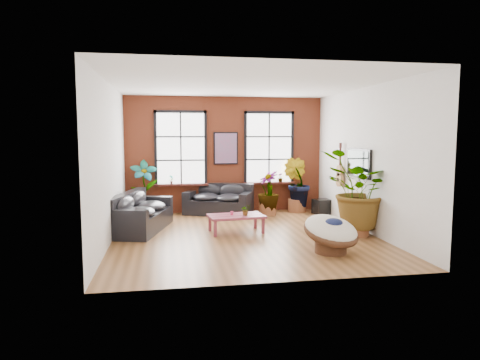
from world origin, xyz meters
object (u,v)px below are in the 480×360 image
object	(u,v)px
papasan_chair	(331,232)
coffee_table	(236,217)
sofa_left	(139,213)
sofa_back	(219,200)

from	to	relation	value
papasan_chair	coffee_table	bearing A→B (deg)	105.68
coffee_table	papasan_chair	bearing A→B (deg)	-59.39
coffee_table	papasan_chair	size ratio (longest dim) A/B	0.98
sofa_left	coffee_table	size ratio (longest dim) A/B	1.80
sofa_back	sofa_left	xyz separation A→B (m)	(-2.21, -1.88, 0.02)
sofa_back	papasan_chair	xyz separation A→B (m)	(1.70, -4.61, 0.02)
sofa_left	coffee_table	xyz separation A→B (m)	(2.33, -0.63, -0.04)
sofa_left	coffee_table	distance (m)	2.41
sofa_back	coffee_table	xyz separation A→B (m)	(0.12, -2.51, -0.03)
sofa_back	papasan_chair	size ratio (longest dim) A/B	1.52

